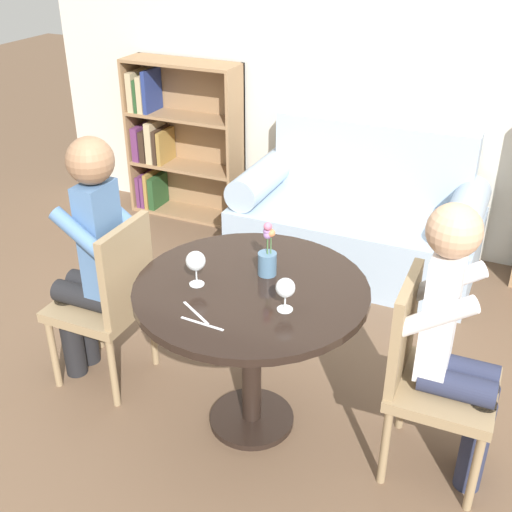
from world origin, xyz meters
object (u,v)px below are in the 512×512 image
at_px(couch, 357,222).
at_px(person_right, 456,342).
at_px(chair_right, 428,371).
at_px(wine_glass_left, 196,262).
at_px(person_left, 91,257).
at_px(chair_left, 110,297).
at_px(flower_vase, 267,257).
at_px(bookshelf_left, 175,140).
at_px(wine_glass_right, 285,289).

relative_size(couch, person_right, 1.27).
relative_size(chair_right, wine_glass_left, 5.77).
bearing_deg(wine_glass_left, person_left, 171.84).
distance_m(person_right, wine_glass_left, 1.09).
height_order(chair_left, chair_right, same).
bearing_deg(flower_vase, bookshelf_left, 130.48).
distance_m(couch, flower_vase, 1.66).
xyz_separation_m(bookshelf_left, chair_right, (2.31, -1.89, -0.09)).
distance_m(wine_glass_right, flower_vase, 0.29).
distance_m(couch, chair_left, 1.86).
distance_m(chair_left, wine_glass_left, 0.66).
relative_size(couch, chair_right, 1.74).
xyz_separation_m(person_left, wine_glass_left, (0.63, -0.09, 0.16)).
bearing_deg(wine_glass_right, couch, 96.26).
relative_size(couch, chair_left, 1.74).
height_order(person_left, wine_glass_right, person_left).
bearing_deg(flower_vase, couch, 90.81).
height_order(bookshelf_left, chair_left, bookshelf_left).
xyz_separation_m(chair_left, wine_glass_left, (0.54, -0.09, 0.37)).
bearing_deg(couch, chair_left, -114.25).
relative_size(couch, wine_glass_left, 10.06).
xyz_separation_m(bookshelf_left, person_right, (2.40, -1.89, 0.08)).
distance_m(chair_left, flower_vase, 0.86).
xyz_separation_m(bookshelf_left, wine_glass_right, (1.75, -2.07, 0.26)).
height_order(chair_left, wine_glass_right, chair_left).
relative_size(chair_right, person_left, 0.69).
bearing_deg(person_right, person_left, 91.43).
bearing_deg(wine_glass_right, bookshelf_left, 130.16).
relative_size(wine_glass_left, wine_glass_right, 1.10).
xyz_separation_m(chair_left, person_left, (-0.08, -0.00, 0.21)).
relative_size(wine_glass_right, flower_vase, 0.56).
relative_size(chair_left, person_right, 0.73).
bearing_deg(flower_vase, wine_glass_right, -52.53).
distance_m(person_left, wine_glass_left, 0.65).
distance_m(chair_left, wine_glass_right, 1.03).
bearing_deg(wine_glass_left, flower_vase, 40.38).
bearing_deg(person_right, wine_glass_left, 97.60).
bearing_deg(chair_left, chair_right, 92.35).
height_order(couch, person_left, person_left).
height_order(bookshelf_left, wine_glass_right, bookshelf_left).
relative_size(person_right, wine_glass_right, 8.77).
xyz_separation_m(person_left, person_right, (1.69, 0.07, -0.04)).
bearing_deg(couch, wine_glass_right, -83.74).
xyz_separation_m(couch, wine_glass_left, (-0.22, -1.77, 0.55)).
height_order(couch, flower_vase, flower_vase).
height_order(bookshelf_left, person_right, person_right).
relative_size(chair_right, person_right, 0.73).
distance_m(couch, chair_right, 1.80).
height_order(person_right, wine_glass_left, person_right).
height_order(bookshelf_left, person_left, person_left).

